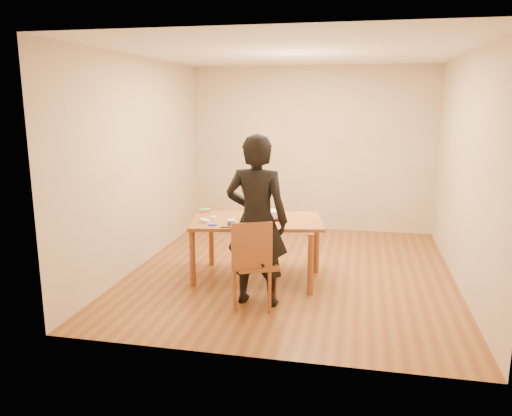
% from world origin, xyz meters
% --- Properties ---
extents(room_shell, '(4.00, 4.50, 2.70)m').
position_xyz_m(room_shell, '(0.00, 0.34, 1.35)').
color(room_shell, brown).
rests_on(room_shell, ground).
extents(dining_table, '(1.68, 1.18, 0.04)m').
position_xyz_m(dining_table, '(-0.38, -0.36, 0.73)').
color(dining_table, brown).
rests_on(dining_table, floor).
extents(dining_chair, '(0.56, 0.56, 0.04)m').
position_xyz_m(dining_chair, '(-0.23, -1.13, 0.45)').
color(dining_chair, brown).
rests_on(dining_chair, floor).
extents(cake_plate, '(0.32, 0.32, 0.02)m').
position_xyz_m(cake_plate, '(-0.22, -0.29, 0.76)').
color(cake_plate, '#B40C30').
rests_on(cake_plate, dining_table).
extents(cake, '(0.21, 0.21, 0.07)m').
position_xyz_m(cake, '(-0.22, -0.29, 0.81)').
color(cake, white).
rests_on(cake, cake_plate).
extents(frosting_dome, '(0.21, 0.21, 0.03)m').
position_xyz_m(frosting_dome, '(-0.22, -0.29, 0.85)').
color(frosting_dome, white).
rests_on(frosting_dome, cake).
extents(frosting_tub, '(0.09, 0.09, 0.08)m').
position_xyz_m(frosting_tub, '(-0.59, -0.76, 0.79)').
color(frosting_tub, white).
rests_on(frosting_tub, dining_table).
extents(frosting_lid, '(0.10, 0.10, 0.01)m').
position_xyz_m(frosting_lid, '(-0.82, -0.73, 0.75)').
color(frosting_lid, '#1F1AAA').
rests_on(frosting_lid, dining_table).
extents(frosting_dollop, '(0.04, 0.04, 0.02)m').
position_xyz_m(frosting_dollop, '(-0.82, -0.73, 0.77)').
color(frosting_dollop, white).
rests_on(frosting_dollop, frosting_lid).
extents(ramekin_green, '(0.08, 0.08, 0.04)m').
position_xyz_m(ramekin_green, '(-0.92, -0.66, 0.77)').
color(ramekin_green, white).
rests_on(ramekin_green, dining_table).
extents(ramekin_yellow, '(0.07, 0.07, 0.04)m').
position_xyz_m(ramekin_yellow, '(-0.90, -0.46, 0.77)').
color(ramekin_yellow, white).
rests_on(ramekin_yellow, dining_table).
extents(ramekin_multi, '(0.09, 0.09, 0.04)m').
position_xyz_m(ramekin_multi, '(-0.96, -0.64, 0.77)').
color(ramekin_multi, white).
rests_on(ramekin_multi, dining_table).
extents(candy_box_pink, '(0.14, 0.11, 0.02)m').
position_xyz_m(candy_box_pink, '(-1.11, -0.10, 0.76)').
color(candy_box_pink, '#E1359B').
rests_on(candy_box_pink, dining_table).
extents(candy_box_green, '(0.15, 0.11, 0.02)m').
position_xyz_m(candy_box_green, '(-1.12, -0.10, 0.78)').
color(candy_box_green, green).
rests_on(candy_box_green, candy_box_pink).
extents(spatula, '(0.16, 0.07, 0.01)m').
position_xyz_m(spatula, '(-0.62, -0.80, 0.75)').
color(spatula, black).
rests_on(spatula, dining_table).
extents(person, '(0.69, 0.47, 1.83)m').
position_xyz_m(person, '(-0.23, -1.09, 0.91)').
color(person, black).
rests_on(person, floor).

